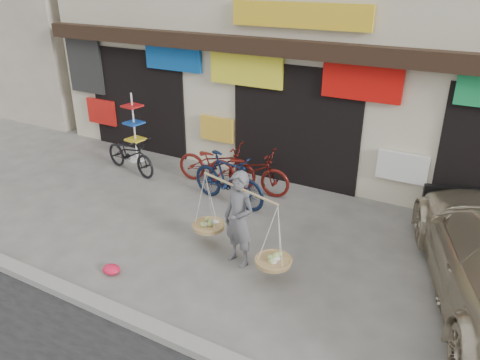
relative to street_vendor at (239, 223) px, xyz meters
The scene contains 11 objects.
ground 0.93m from the street_vendor, behind, with size 70.00×70.00×0.00m, color slate.
kerb 2.23m from the street_vendor, 104.38° to the right, with size 70.00×0.25×0.12m, color gray.
shophouse_block 6.93m from the street_vendor, 94.72° to the left, with size 14.00×6.32×7.00m.
neighbor_west 15.81m from the street_vendor, 153.63° to the left, with size 12.00×7.00×6.00m, color #BAAD9A.
street_vendor is the anchor object (origin of this frame).
bike_0 4.71m from the street_vendor, 153.53° to the left, with size 0.61×1.76×0.92m, color black.
bike_1 2.21m from the street_vendor, 125.33° to the left, with size 0.52×1.85×1.11m, color #0F1A37.
bike_2 2.79m from the street_vendor, 115.35° to the left, with size 0.68×1.94×1.02m, color #57130F.
bike_3 3.22m from the street_vendor, 128.60° to the left, with size 0.68×1.94×1.02m, color #57130F.
display_rack 5.41m from the street_vendor, 148.95° to the left, with size 0.48×0.48×1.76m.
red_bag 2.22m from the street_vendor, 142.05° to the right, with size 0.31×0.25×0.14m, color #F5173E.
Camera 1 is at (3.81, -5.75, 4.53)m, focal length 35.00 mm.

